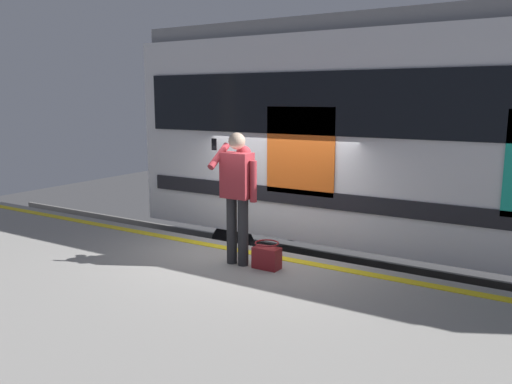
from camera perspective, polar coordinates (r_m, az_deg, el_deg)
name	(u,v)px	position (r m, az deg, el deg)	size (l,w,h in m)	color
ground_plane	(265,306)	(7.95, 1.00, -12.55)	(23.46, 23.46, 0.00)	#3D3D3F
platform	(145,347)	(5.90, -12.30, -16.53)	(14.36, 5.12, 0.91)	gray
safety_line	(254,253)	(7.39, -0.17, -6.83)	(14.07, 0.16, 0.01)	yellow
track_rail_near	(298,279)	(8.82, 4.70, -9.64)	(18.67, 0.08, 0.16)	slate
track_rail_far	(332,257)	(10.05, 8.43, -7.17)	(18.67, 0.08, 0.16)	slate
train_carriage	(438,132)	(8.32, 19.57, 6.29)	(9.36, 2.79, 4.10)	silver
passenger	(238,187)	(6.70, -2.07, 0.52)	(0.57, 0.55, 1.76)	#262628
handbag	(267,257)	(6.73, 1.20, -7.19)	(0.35, 0.32, 0.35)	maroon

